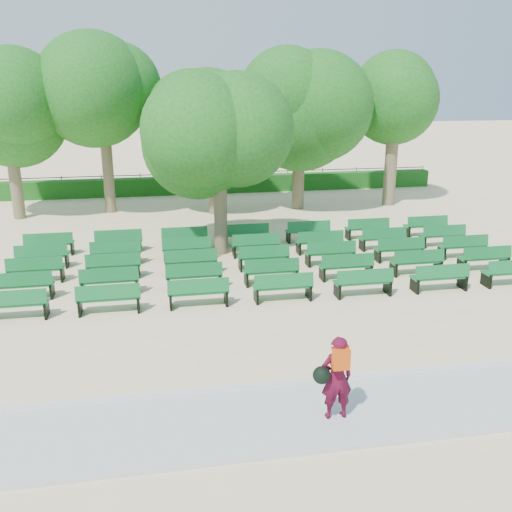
% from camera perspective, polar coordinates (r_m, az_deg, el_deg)
% --- Properties ---
extents(ground, '(120.00, 120.00, 0.00)m').
position_cam_1_polar(ground, '(17.38, -1.93, -2.56)').
color(ground, beige).
extents(paving, '(30.00, 2.20, 0.06)m').
position_cam_1_polar(paving, '(10.84, 4.08, -15.71)').
color(paving, beige).
rests_on(paving, ground).
extents(curb, '(30.00, 0.12, 0.10)m').
position_cam_1_polar(curb, '(11.78, 2.67, -12.63)').
color(curb, silver).
rests_on(curb, ground).
extents(hedge, '(26.00, 0.70, 0.90)m').
position_cam_1_polar(hedge, '(30.75, -5.83, 7.08)').
color(hedge, '#1A5B18').
rests_on(hedge, ground).
extents(fence, '(26.00, 0.10, 1.02)m').
position_cam_1_polar(fence, '(31.23, -5.86, 6.40)').
color(fence, black).
rests_on(fence, ground).
extents(tree_line, '(21.80, 6.80, 7.04)m').
position_cam_1_polar(tree_line, '(26.94, -5.09, 4.64)').
color(tree_line, '#1F661C').
rests_on(tree_line, ground).
extents(bench_array, '(1.68, 0.62, 1.04)m').
position_cam_1_polar(bench_array, '(18.50, 0.59, -1.02)').
color(bench_array, '#11662D').
rests_on(bench_array, ground).
extents(tree_among, '(3.98, 3.98, 5.69)m').
position_cam_1_polar(tree_among, '(19.40, -3.70, 11.29)').
color(tree_among, brown).
rests_on(tree_among, ground).
extents(person, '(0.75, 0.45, 1.59)m').
position_cam_1_polar(person, '(10.41, 7.97, -11.86)').
color(person, '#490A1F').
rests_on(person, ground).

